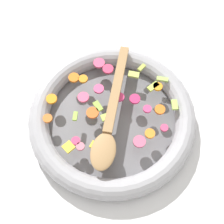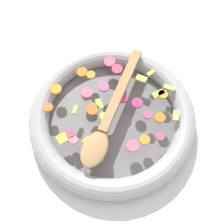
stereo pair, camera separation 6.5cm
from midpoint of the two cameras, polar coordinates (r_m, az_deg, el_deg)
The scene contains 4 objects.
ground_plane at distance 0.79m, azimuth -2.36°, elevation -1.86°, with size 4.00×4.00×0.00m, color silver.
skillet at distance 0.77m, azimuth -2.42°, elevation -1.16°, with size 0.41×0.41×0.05m.
chopped_vegetables at distance 0.75m, azimuth -2.83°, elevation 1.33°, with size 0.29×0.31×0.01m.
wooden_spoon at distance 0.72m, azimuth -2.85°, elevation -1.12°, with size 0.19×0.31×0.01m.
Camera 1 is at (-0.21, 0.27, 0.71)m, focal length 50.00 mm.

